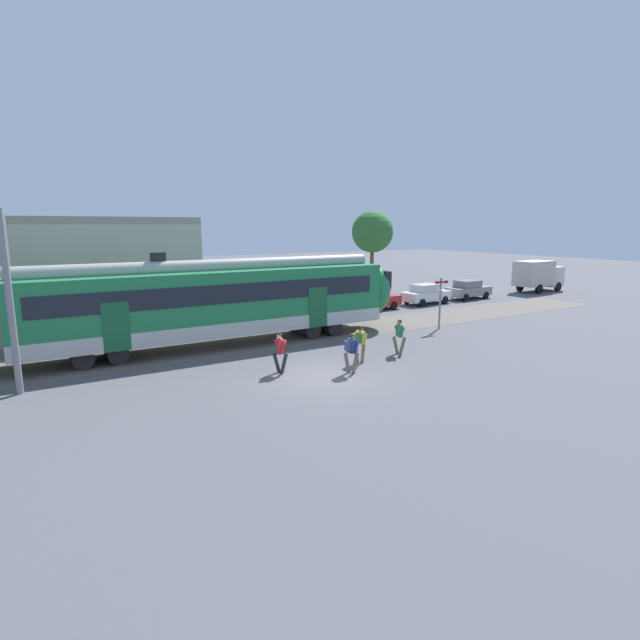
{
  "coord_description": "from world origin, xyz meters",
  "views": [
    {
      "loc": [
        -10.14,
        -16.29,
        5.93
      ],
      "look_at": [
        1.8,
        3.21,
        1.6
      ],
      "focal_mm": 28.0,
      "sensor_mm": 36.0,
      "label": 1
    }
  ],
  "objects_px": {
    "commuter_train": "(15,318)",
    "parked_car_grey": "(468,290)",
    "pedestrian_red": "(281,350)",
    "pedestrian_yellow": "(360,341)",
    "parked_car_red": "(373,299)",
    "parked_car_white": "(426,294)",
    "crossing_signal": "(441,295)",
    "pedestrian_green": "(399,334)",
    "box_truck": "(538,274)",
    "pedestrian_navy": "(351,350)"
  },
  "relations": [
    {
      "from": "commuter_train",
      "to": "parked_car_grey",
      "type": "distance_m",
      "value": 32.19
    },
    {
      "from": "commuter_train",
      "to": "parked_car_grey",
      "type": "bearing_deg",
      "value": 8.74
    },
    {
      "from": "commuter_train",
      "to": "pedestrian_red",
      "type": "distance_m",
      "value": 10.85
    },
    {
      "from": "pedestrian_yellow",
      "to": "parked_car_red",
      "type": "relative_size",
      "value": 0.41
    },
    {
      "from": "parked_car_white",
      "to": "parked_car_grey",
      "type": "relative_size",
      "value": 1.01
    },
    {
      "from": "parked_car_white",
      "to": "crossing_signal",
      "type": "relative_size",
      "value": 1.36
    },
    {
      "from": "pedestrian_green",
      "to": "box_truck",
      "type": "xyz_separation_m",
      "value": [
        25.63,
        10.85,
        0.61
      ]
    },
    {
      "from": "parked_car_red",
      "to": "box_truck",
      "type": "bearing_deg",
      "value": 0.54
    },
    {
      "from": "pedestrian_red",
      "to": "pedestrian_navy",
      "type": "bearing_deg",
      "value": -31.72
    },
    {
      "from": "commuter_train",
      "to": "box_truck",
      "type": "height_order",
      "value": "commuter_train"
    },
    {
      "from": "commuter_train",
      "to": "pedestrian_yellow",
      "type": "xyz_separation_m",
      "value": [
        12.69,
        -6.29,
        -1.26
      ]
    },
    {
      "from": "pedestrian_navy",
      "to": "parked_car_grey",
      "type": "distance_m",
      "value": 23.69
    },
    {
      "from": "parked_car_white",
      "to": "box_truck",
      "type": "relative_size",
      "value": 0.77
    },
    {
      "from": "pedestrian_yellow",
      "to": "parked_car_grey",
      "type": "xyz_separation_m",
      "value": [
        19.09,
        11.17,
        -0.21
      ]
    },
    {
      "from": "pedestrian_red",
      "to": "crossing_signal",
      "type": "relative_size",
      "value": 0.56
    },
    {
      "from": "parked_car_white",
      "to": "commuter_train",
      "type": "bearing_deg",
      "value": -170.12
    },
    {
      "from": "parked_car_red",
      "to": "crossing_signal",
      "type": "height_order",
      "value": "crossing_signal"
    },
    {
      "from": "crossing_signal",
      "to": "commuter_train",
      "type": "bearing_deg",
      "value": 172.53
    },
    {
      "from": "commuter_train",
      "to": "crossing_signal",
      "type": "xyz_separation_m",
      "value": [
        20.99,
        -2.75,
        -0.24
      ]
    },
    {
      "from": "parked_car_red",
      "to": "crossing_signal",
      "type": "xyz_separation_m",
      "value": [
        -0.83,
        -7.41,
        1.23
      ]
    },
    {
      "from": "pedestrian_yellow",
      "to": "crossing_signal",
      "type": "distance_m",
      "value": 9.07
    },
    {
      "from": "pedestrian_green",
      "to": "parked_car_grey",
      "type": "bearing_deg",
      "value": 33.26
    },
    {
      "from": "parked_car_red",
      "to": "pedestrian_navy",
      "type": "bearing_deg",
      "value": -130.73
    },
    {
      "from": "pedestrian_navy",
      "to": "parked_car_red",
      "type": "relative_size",
      "value": 0.41
    },
    {
      "from": "commuter_train",
      "to": "pedestrian_red",
      "type": "xyz_separation_m",
      "value": [
        9.06,
        -5.83,
        -1.26
      ]
    },
    {
      "from": "pedestrian_navy",
      "to": "pedestrian_green",
      "type": "xyz_separation_m",
      "value": [
        3.66,
        1.31,
        -0.03
      ]
    },
    {
      "from": "pedestrian_yellow",
      "to": "box_truck",
      "type": "distance_m",
      "value": 30.21
    },
    {
      "from": "commuter_train",
      "to": "parked_car_grey",
      "type": "relative_size",
      "value": 9.36
    },
    {
      "from": "pedestrian_red",
      "to": "parked_car_red",
      "type": "relative_size",
      "value": 0.41
    },
    {
      "from": "pedestrian_green",
      "to": "parked_car_red",
      "type": "relative_size",
      "value": 0.41
    },
    {
      "from": "pedestrian_green",
      "to": "parked_car_white",
      "type": "relative_size",
      "value": 0.41
    },
    {
      "from": "pedestrian_yellow",
      "to": "crossing_signal",
      "type": "relative_size",
      "value": 0.56
    },
    {
      "from": "pedestrian_green",
      "to": "box_truck",
      "type": "height_order",
      "value": "box_truck"
    },
    {
      "from": "pedestrian_navy",
      "to": "crossing_signal",
      "type": "relative_size",
      "value": 0.56
    },
    {
      "from": "pedestrian_yellow",
      "to": "parked_car_grey",
      "type": "distance_m",
      "value": 22.12
    },
    {
      "from": "pedestrian_yellow",
      "to": "crossing_signal",
      "type": "bearing_deg",
      "value": 23.09
    },
    {
      "from": "pedestrian_yellow",
      "to": "pedestrian_green",
      "type": "xyz_separation_m",
      "value": [
        2.46,
        0.27,
        -0.03
      ]
    },
    {
      "from": "parked_car_red",
      "to": "parked_car_grey",
      "type": "bearing_deg",
      "value": 1.34
    },
    {
      "from": "pedestrian_green",
      "to": "crossing_signal",
      "type": "bearing_deg",
      "value": 29.28
    },
    {
      "from": "box_truck",
      "to": "crossing_signal",
      "type": "bearing_deg",
      "value": -159.04
    },
    {
      "from": "box_truck",
      "to": "pedestrian_navy",
      "type": "bearing_deg",
      "value": -157.44
    },
    {
      "from": "box_truck",
      "to": "parked_car_red",
      "type": "bearing_deg",
      "value": -179.46
    },
    {
      "from": "commuter_train",
      "to": "parked_car_grey",
      "type": "xyz_separation_m",
      "value": [
        31.78,
        4.89,
        -1.47
      ]
    },
    {
      "from": "box_truck",
      "to": "pedestrian_red",
      "type": "bearing_deg",
      "value": -161.41
    },
    {
      "from": "pedestrian_yellow",
      "to": "parked_car_grey",
      "type": "bearing_deg",
      "value": 30.34
    },
    {
      "from": "commuter_train",
      "to": "parked_car_white",
      "type": "relative_size",
      "value": 9.3
    },
    {
      "from": "parked_car_white",
      "to": "box_truck",
      "type": "distance_m",
      "value": 13.88
    },
    {
      "from": "commuter_train",
      "to": "pedestrian_navy",
      "type": "distance_m",
      "value": 13.69
    },
    {
      "from": "pedestrian_navy",
      "to": "crossing_signal",
      "type": "xyz_separation_m",
      "value": [
        9.49,
        4.58,
        1.02
      ]
    },
    {
      "from": "box_truck",
      "to": "crossing_signal",
      "type": "xyz_separation_m",
      "value": [
        -19.8,
        -7.59,
        0.44
      ]
    }
  ]
}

